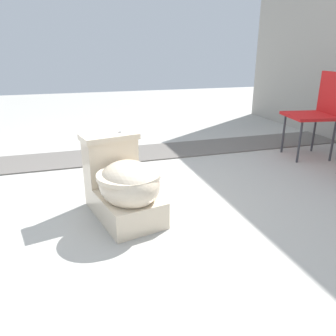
% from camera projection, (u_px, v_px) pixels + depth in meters
% --- Properties ---
extents(ground_plane, '(14.00, 14.00, 0.00)m').
position_uv_depth(ground_plane, '(148.00, 210.00, 2.24)').
color(ground_plane, '#A8A59E').
extents(gravel_strip, '(0.56, 8.00, 0.01)m').
position_uv_depth(gravel_strip, '(164.00, 151.00, 3.53)').
color(gravel_strip, '#605B56').
rests_on(gravel_strip, ground).
extents(toilet, '(0.70, 0.50, 0.52)m').
position_uv_depth(toilet, '(123.00, 185.00, 2.08)').
color(toilet, beige).
rests_on(toilet, ground).
extents(folding_chair_left, '(0.51, 0.51, 0.83)m').
position_uv_depth(folding_chair_left, '(321.00, 106.00, 3.21)').
color(folding_chair_left, red).
rests_on(folding_chair_left, ground).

